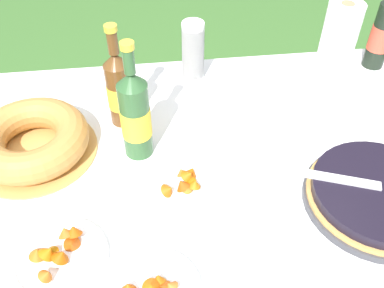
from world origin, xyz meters
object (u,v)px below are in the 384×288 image
berry_tart (377,195)px  bundt_cake (31,140)px  snack_plate_right (60,255)px  snack_plate_far (186,190)px  paper_towel_roll (338,43)px  cider_bottle_amber (119,88)px  cup_stack (193,52)px  cider_bottle_green (135,115)px  juice_bottle_red (383,31)px

berry_tart → bundt_cake: size_ratio=1.03×
snack_plate_right → snack_plate_far: (0.29, 0.15, -0.00)m
paper_towel_roll → cider_bottle_amber: bearing=-168.8°
cup_stack → snack_plate_far: size_ratio=0.93×
snack_plate_right → snack_plate_far: size_ratio=0.96×
cup_stack → cider_bottle_amber: size_ratio=0.65×
cider_bottle_green → snack_plate_right: size_ratio=1.62×
juice_bottle_red → snack_plate_far: juice_bottle_red is taller
berry_tart → snack_plate_far: 0.46m
berry_tart → cup_stack: (-0.38, 0.58, 0.07)m
cup_stack → berry_tart: bearing=-57.2°
paper_towel_roll → bundt_cake: bearing=-165.3°
cider_bottle_green → snack_plate_far: bearing=-56.3°
cup_stack → snack_plate_right: cup_stack is taller
snack_plate_far → cider_bottle_green: bearing=123.7°
cup_stack → paper_towel_roll: size_ratio=0.76×
juice_bottle_red → paper_towel_roll: juice_bottle_red is taller
cup_stack → snack_plate_right: (-0.37, -0.65, -0.09)m
cup_stack → snack_plate_right: bearing=-119.9°
paper_towel_roll → snack_plate_far: bearing=-140.4°
berry_tart → bundt_cake: 0.90m
bundt_cake → cider_bottle_green: 0.30m
snack_plate_right → paper_towel_roll: paper_towel_roll is taller
berry_tart → juice_bottle_red: juice_bottle_red is taller
paper_towel_roll → juice_bottle_red: bearing=17.7°
cider_bottle_green → juice_bottle_red: bearing=21.9°
cider_bottle_amber → snack_plate_right: bearing=-107.2°
berry_tart → snack_plate_right: 0.75m
cider_bottle_amber → snack_plate_right: 0.49m
bundt_cake → cider_bottle_green: size_ratio=1.00×
cup_stack → cider_bottle_amber: cider_bottle_amber is taller
cider_bottle_amber → snack_plate_far: size_ratio=1.42×
snack_plate_right → cup_stack: bearing=60.1°
juice_bottle_red → snack_plate_far: (-0.71, -0.50, -0.12)m
cup_stack → snack_plate_far: bearing=-99.0°
cider_bottle_amber → paper_towel_roll: cider_bottle_amber is taller
berry_tart → snack_plate_right: bearing=-175.1°
snack_plate_far → berry_tart: bearing=-10.7°
cup_stack → juice_bottle_red: 0.63m
cider_bottle_amber → paper_towel_roll: size_ratio=1.17×
bundt_cake → cup_stack: 0.57m
bundt_cake → snack_plate_right: bundt_cake is taller
berry_tart → paper_towel_roll: size_ratio=1.33×
juice_bottle_red → paper_towel_roll: size_ratio=1.28×
cider_bottle_amber → snack_plate_right: (-0.14, -0.46, -0.10)m
cider_bottle_amber → snack_plate_far: 0.36m
snack_plate_far → paper_towel_roll: 0.70m
cider_bottle_green → juice_bottle_red: (0.82, 0.33, 0.00)m
snack_plate_right → juice_bottle_red: bearing=32.8°
berry_tart → bundt_cake: bearing=161.6°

